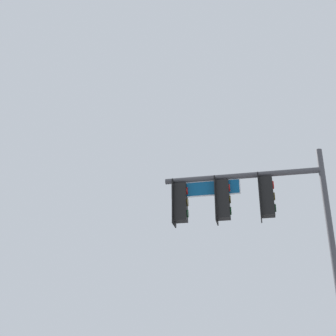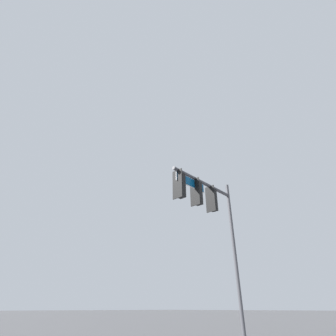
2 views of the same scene
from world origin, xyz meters
TOP-DOWN VIEW (x-y plane):
  - signal_pole_near at (-3.31, -6.57)m, footprint 4.40×0.57m

SIDE VIEW (x-z plane):
  - signal_pole_near at x=-3.31m, z-range 1.86..9.01m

